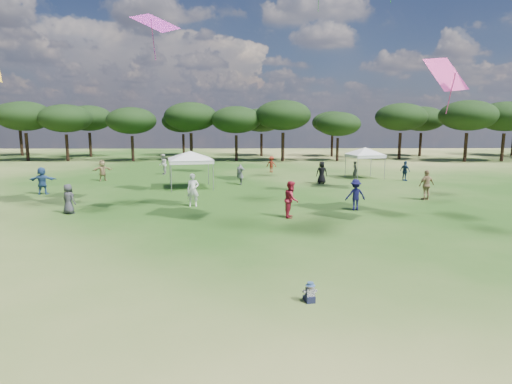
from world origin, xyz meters
The scene contains 6 objects.
ground centered at (0.00, 0.00, 0.00)m, with size 140.00×140.00×0.00m, color #284F17.
tree_line centered at (2.39, 47.41, 5.42)m, with size 108.78×17.63×7.77m.
tent_left centered at (-5.34, 22.28, 2.64)m, with size 6.25×6.25×3.06m.
tent_right centered at (9.15, 27.75, 2.56)m, with size 5.31×5.31×2.98m.
toddler centered at (0.65, 1.68, 0.25)m, with size 0.41×0.44×0.57m.
festival_crowd centered at (-2.70, 21.66, 0.89)m, with size 28.45×21.02×1.92m.
Camera 1 is at (-1.02, -9.41, 4.90)m, focal length 30.00 mm.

